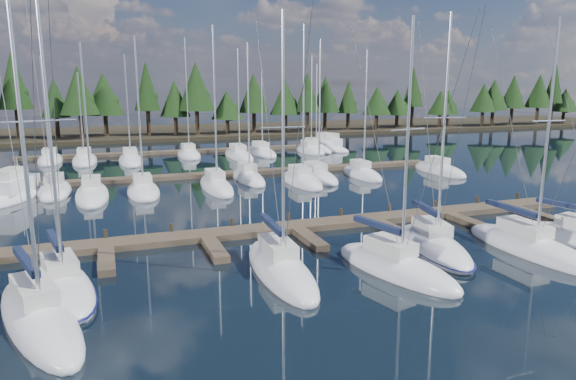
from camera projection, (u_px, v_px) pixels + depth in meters
name	position (u px, v px, depth m)	size (l,w,h in m)	color
ground	(247.00, 194.00, 45.79)	(260.00, 260.00, 0.00)	black
far_shore	(167.00, 132.00, 101.04)	(220.00, 30.00, 0.60)	black
main_dock	(297.00, 229.00, 34.09)	(44.00, 6.13, 0.90)	brown
back_docks	(206.00, 161.00, 63.80)	(50.00, 21.80, 0.40)	brown
front_sailboat_0	(39.00, 317.00, 21.09)	(5.27, 10.06, 15.11)	white
front_sailboat_1	(63.00, 287.00, 24.19)	(4.32, 8.58, 14.77)	white
front_sailboat_2	(280.00, 268.00, 26.66)	(2.77, 9.36, 13.87)	white
front_sailboat_3	(395.00, 267.00, 26.87)	(4.61, 8.76, 13.63)	white
front_sailboat_4	(433.00, 246.00, 30.37)	(4.47, 9.08, 14.26)	white
front_sailboat_5	(529.00, 247.00, 30.16)	(2.77, 9.66, 13.97)	white
back_sailboat_rows	(212.00, 167.00, 59.09)	(48.12, 33.37, 16.35)	white
motor_yacht_left	(15.00, 193.00, 43.98)	(5.84, 9.20, 4.36)	white
motor_yacht_right	(326.00, 147.00, 75.88)	(6.15, 8.93, 4.26)	white
tree_line	(153.00, 97.00, 89.45)	(184.26, 11.50, 14.47)	black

